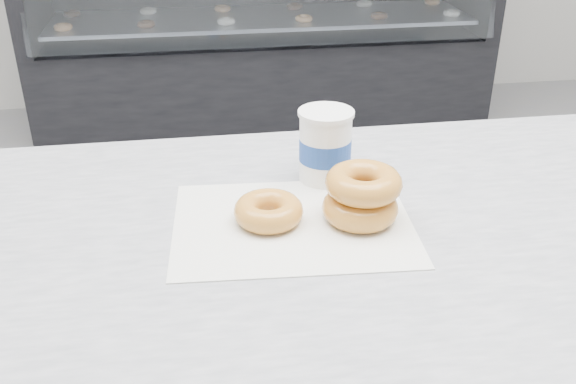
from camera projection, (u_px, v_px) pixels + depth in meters
The scene contains 6 objects.
ground at pixel (350, 384), 1.87m from camera, with size 5.00×5.00×0.00m, color gray.
display_case at pixel (262, 34), 3.48m from camera, with size 2.40×0.74×1.25m.
wax_paper at pixel (293, 224), 0.92m from camera, with size 0.34×0.26×0.00m, color silver.
donut_single at pixel (269, 211), 0.91m from camera, with size 0.10×0.10×0.03m, color gold.
donut_stack at pixel (362, 195), 0.91m from camera, with size 0.16×0.16×0.08m.
coffee_cup at pixel (325, 145), 1.02m from camera, with size 0.10×0.10×0.12m.
Camera 1 is at (-0.39, -1.34, 1.37)m, focal length 40.00 mm.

